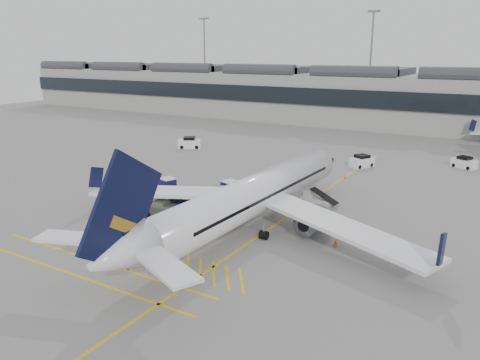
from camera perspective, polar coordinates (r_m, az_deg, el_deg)
The scene contains 18 objects.
ground at distance 46.29m, azimuth -9.31°, elevation -4.76°, with size 220.00×220.00×0.00m, color gray.
terminal at distance 109.12m, azimuth 15.86°, elevation 9.73°, with size 200.00×20.45×12.40m.
light_masts at distance 122.74m, azimuth 17.19°, elevation 14.11°, with size 113.00×0.60×25.45m.
apron_markings at distance 49.34m, azimuth 7.29°, elevation -3.39°, with size 0.25×60.00×0.01m, color gold.
airliner_main at distance 42.67m, azimuth 1.35°, elevation -2.08°, with size 34.86×38.13×10.13m.
belt_loader at distance 50.90m, azimuth 9.25°, elevation -2.30°, with size 4.26×1.86×1.70m.
baggage_cart_a at distance 48.72m, azimuth -6.42°, elevation -2.34°, with size 1.90×1.59×1.93m.
baggage_cart_b at distance 48.29m, azimuth -7.53°, elevation -2.64°, with size 2.01×1.81×1.78m.
baggage_cart_c at distance 51.93m, azimuth -1.19°, elevation -1.10°, with size 2.24×2.02×1.97m.
baggage_cart_d at distance 54.13m, azimuth -8.81°, elevation -0.65°, with size 2.11×1.89×1.87m.
ramp_agent_a at distance 48.88m, azimuth -0.50°, elevation -2.43°, with size 0.61×0.40×1.66m, color red.
ramp_agent_b at distance 49.83m, azimuth -3.40°, elevation -2.00°, with size 0.89×0.69×1.83m, color orange.
pushback_tug at distance 47.01m, azimuth -9.61°, elevation -3.55°, with size 3.01×2.06×1.59m.
safety_cone_nose at distance 61.58m, azimuth 12.67°, elevation 0.36°, with size 0.33×0.33×0.45m, color #F24C0A.
safety_cone_engine at distance 40.39m, azimuth 11.56°, elevation -7.51°, with size 0.41×0.41×0.57m, color #F24C0A.
service_van_left at distance 79.71m, azimuth -6.16°, elevation 4.50°, with size 4.20×3.54×1.94m.
service_van_mid at distance 68.41m, azimuth 14.63°, elevation 2.21°, with size 3.14×3.81×1.75m.
service_van_right at distance 72.74m, azimuth 25.65°, elevation 1.91°, with size 3.59×2.80×1.65m.
Camera 1 is at (28.38, -32.99, 15.77)m, focal length 35.00 mm.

